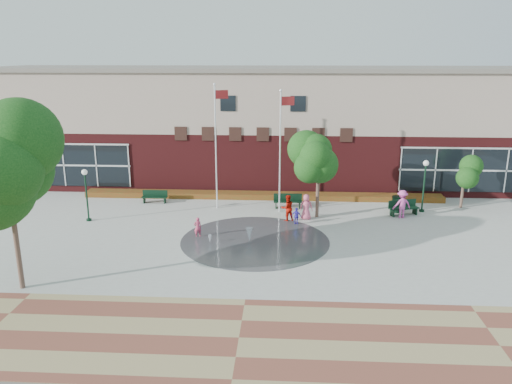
# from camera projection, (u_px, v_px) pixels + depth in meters

# --- Properties ---
(ground) EXTENTS (120.00, 120.00, 0.00)m
(ground) POSITION_uv_depth(u_px,v_px,m) (251.00, 262.00, 25.31)
(ground) COLOR #666056
(ground) RESTS_ON ground
(plaza_concrete) EXTENTS (46.00, 18.00, 0.01)m
(plaza_concrete) POSITION_uv_depth(u_px,v_px,m) (256.00, 235.00, 29.15)
(plaza_concrete) COLOR #A8A8A0
(plaza_concrete) RESTS_ON ground
(paver_band) EXTENTS (46.00, 6.00, 0.01)m
(paver_band) POSITION_uv_depth(u_px,v_px,m) (239.00, 338.00, 18.57)
(paver_band) COLOR brown
(paver_band) RESTS_ON ground
(splash_pad) EXTENTS (8.40, 8.40, 0.01)m
(splash_pad) POSITION_uv_depth(u_px,v_px,m) (255.00, 241.00, 28.19)
(splash_pad) COLOR #383A3D
(splash_pad) RESTS_ON ground
(library_building) EXTENTS (44.40, 10.40, 9.20)m
(library_building) POSITION_uv_depth(u_px,v_px,m) (266.00, 124.00, 40.87)
(library_building) COLOR #561719
(library_building) RESTS_ON ground
(flower_bed) EXTENTS (26.00, 1.20, 0.40)m
(flower_bed) POSITION_uv_depth(u_px,v_px,m) (262.00, 198.00, 36.46)
(flower_bed) COLOR #A1190E
(flower_bed) RESTS_ON ground
(flagpole_left) EXTENTS (0.91, 0.46, 8.41)m
(flagpole_left) POSITION_uv_depth(u_px,v_px,m) (216.00, 140.00, 32.96)
(flagpole_left) COLOR white
(flagpole_left) RESTS_ON ground
(flagpole_right) EXTENTS (0.95, 0.40, 8.07)m
(flagpole_right) POSITION_uv_depth(u_px,v_px,m) (281.00, 145.00, 32.18)
(flagpole_right) COLOR white
(flagpole_right) RESTS_ON ground
(lamp_left) EXTENTS (0.35, 0.35, 3.35)m
(lamp_left) POSITION_uv_depth(u_px,v_px,m) (86.00, 189.00, 31.00)
(lamp_left) COLOR black
(lamp_left) RESTS_ON ground
(lamp_right) EXTENTS (0.37, 0.37, 3.52)m
(lamp_right) POSITION_uv_depth(u_px,v_px,m) (424.00, 180.00, 32.80)
(lamp_right) COLOR black
(lamp_right) RESTS_ON ground
(bench_left) EXTENTS (1.78, 0.51, 0.89)m
(bench_left) POSITION_uv_depth(u_px,v_px,m) (155.00, 199.00, 35.28)
(bench_left) COLOR black
(bench_left) RESTS_ON ground
(bench_mid) EXTENTS (1.95, 0.60, 0.97)m
(bench_mid) POSITION_uv_depth(u_px,v_px,m) (288.00, 204.00, 34.11)
(bench_mid) COLOR black
(bench_mid) RESTS_ON ground
(bench_right) EXTENTS (2.07, 1.15, 1.00)m
(bench_right) POSITION_uv_depth(u_px,v_px,m) (403.00, 211.00, 32.57)
(bench_right) COLOR black
(bench_right) RESTS_ON ground
(trash_can) EXTENTS (0.67, 0.67, 1.10)m
(trash_can) POSITION_uv_depth(u_px,v_px,m) (397.00, 204.00, 33.15)
(trash_can) COLOR black
(trash_can) RESTS_ON ground
(tree_big_left) EXTENTS (5.25, 5.25, 8.39)m
(tree_big_left) POSITION_uv_depth(u_px,v_px,m) (5.00, 158.00, 20.92)
(tree_big_left) COLOR #4F382E
(tree_big_left) RESTS_ON ground
(tree_mid) EXTENTS (3.14, 3.14, 5.29)m
(tree_mid) POSITION_uv_depth(u_px,v_px,m) (319.00, 159.00, 31.28)
(tree_mid) COLOR #4F382E
(tree_mid) RESTS_ON ground
(tree_small_right) EXTENTS (2.06, 2.06, 3.53)m
(tree_small_right) POSITION_uv_depth(u_px,v_px,m) (465.00, 171.00, 33.54)
(tree_small_right) COLOR #4F382E
(tree_small_right) RESTS_ON ground
(water_jet_a) EXTENTS (0.39, 0.39, 0.76)m
(water_jet_a) POSITION_uv_depth(u_px,v_px,m) (249.00, 241.00, 28.12)
(water_jet_a) COLOR white
(water_jet_a) RESTS_ON ground
(water_jet_b) EXTENTS (0.20, 0.20, 0.46)m
(water_jet_b) POSITION_uv_depth(u_px,v_px,m) (210.00, 243.00, 27.85)
(water_jet_b) COLOR white
(water_jet_b) RESTS_ON ground
(child_splash) EXTENTS (0.50, 0.42, 1.19)m
(child_splash) POSITION_uv_depth(u_px,v_px,m) (198.00, 227.00, 28.65)
(child_splash) COLOR #C93C5F
(child_splash) RESTS_ON ground
(adult_red) EXTENTS (1.01, 0.90, 1.70)m
(adult_red) POSITION_uv_depth(u_px,v_px,m) (287.00, 208.00, 31.37)
(adult_red) COLOR #BA1307
(adult_red) RESTS_ON ground
(adult_pink) EXTENTS (0.86, 0.61, 1.66)m
(adult_pink) POSITION_uv_depth(u_px,v_px,m) (306.00, 207.00, 31.66)
(adult_pink) COLOR #DA5D7C
(adult_pink) RESTS_ON ground
(child_blue) EXTENTS (0.69, 0.47, 1.08)m
(child_blue) POSITION_uv_depth(u_px,v_px,m) (297.00, 216.00, 30.76)
(child_blue) COLOR #3F2FC6
(child_blue) RESTS_ON ground
(person_bench) EXTENTS (1.32, 0.96, 1.84)m
(person_bench) POSITION_uv_depth(u_px,v_px,m) (402.00, 204.00, 31.92)
(person_bench) COLOR #DC4EAB
(person_bench) RESTS_ON ground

